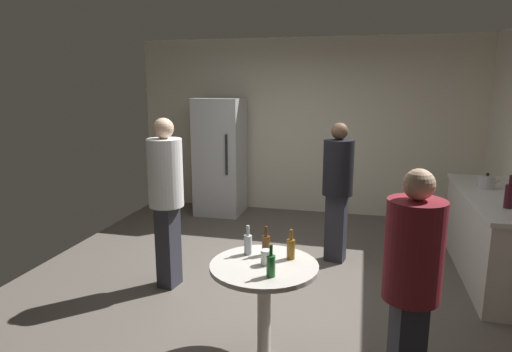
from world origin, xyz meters
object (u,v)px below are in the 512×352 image
at_px(person_in_black_shirt, 338,182).
at_px(beer_bottle_amber, 291,248).
at_px(wine_bottle_on_counter, 509,196).
at_px(kettle, 487,182).
at_px(beer_bottle_clear, 248,244).
at_px(person_in_maroon_shirt, 412,276).
at_px(refrigerator, 220,157).
at_px(person_in_white_shirt, 166,190).
at_px(plastic_cup_white, 266,257).
at_px(foreground_table, 264,278).
at_px(beer_bottle_brown, 266,245).
at_px(beer_bottle_green, 271,265).

bearing_deg(person_in_black_shirt, beer_bottle_amber, 5.25).
bearing_deg(wine_bottle_on_counter, beer_bottle_amber, -144.90).
bearing_deg(kettle, beer_bottle_clear, -136.45).
xyz_separation_m(kettle, wine_bottle_on_counter, (-0.00, -0.79, 0.05)).
xyz_separation_m(person_in_black_shirt, person_in_maroon_shirt, (0.58, -2.34, -0.03)).
bearing_deg(refrigerator, kettle, -20.55).
relative_size(person_in_black_shirt, person_in_white_shirt, 0.94).
bearing_deg(kettle, plastic_cup_white, -131.80).
distance_m(kettle, foreground_table, 2.99).
bearing_deg(beer_bottle_clear, plastic_cup_white, -41.69).
relative_size(beer_bottle_brown, person_in_white_shirt, 0.13).
distance_m(refrigerator, beer_bottle_amber, 3.76).
height_order(kettle, beer_bottle_amber, kettle).
distance_m(beer_bottle_brown, plastic_cup_white, 0.18).
height_order(plastic_cup_white, person_in_white_shirt, person_in_white_shirt).
xyz_separation_m(wine_bottle_on_counter, person_in_white_shirt, (-3.18, -0.50, -0.02)).
bearing_deg(beer_bottle_green, person_in_maroon_shirt, -10.86).
distance_m(beer_bottle_brown, person_in_white_shirt, 1.40).
relative_size(beer_bottle_brown, person_in_maroon_shirt, 0.15).
height_order(beer_bottle_brown, beer_bottle_green, same).
xyz_separation_m(beer_bottle_green, person_in_white_shirt, (-1.29, 1.11, 0.18)).
bearing_deg(person_in_black_shirt, person_in_maroon_shirt, 26.27).
distance_m(refrigerator, wine_bottle_on_counter, 4.06).
distance_m(kettle, person_in_black_shirt, 1.60).
bearing_deg(foreground_table, beer_bottle_brown, 98.59).
distance_m(person_in_white_shirt, person_in_maroon_shirt, 2.53).
relative_size(wine_bottle_on_counter, foreground_table, 0.39).
xyz_separation_m(wine_bottle_on_counter, beer_bottle_clear, (-2.15, -1.26, -0.20)).
relative_size(beer_bottle_clear, person_in_black_shirt, 0.14).
bearing_deg(beer_bottle_amber, beer_bottle_brown, 171.26).
bearing_deg(beer_bottle_clear, beer_bottle_green, -54.04).
bearing_deg(refrigerator, person_in_white_shirt, -83.33).
height_order(beer_bottle_amber, person_in_black_shirt, person_in_black_shirt).
height_order(kettle, beer_bottle_green, kettle).
bearing_deg(beer_bottle_brown, wine_bottle_on_counter, 31.72).
bearing_deg(beer_bottle_brown, person_in_white_shirt, 147.55).
bearing_deg(plastic_cup_white, refrigerator, 113.33).
bearing_deg(beer_bottle_amber, beer_bottle_clear, 177.72).
bearing_deg(beer_bottle_brown, refrigerator, 113.83).
height_order(kettle, beer_bottle_clear, kettle).
xyz_separation_m(refrigerator, wine_bottle_on_counter, (3.48, -2.09, 0.12)).
bearing_deg(beer_bottle_green, person_in_black_shirt, 81.95).
bearing_deg(beer_bottle_brown, beer_bottle_clear, -172.91).
bearing_deg(refrigerator, beer_bottle_clear, -68.28).
height_order(person_in_white_shirt, person_in_maroon_shirt, person_in_white_shirt).
distance_m(foreground_table, beer_bottle_amber, 0.30).
bearing_deg(person_in_white_shirt, person_in_maroon_shirt, -22.96).
bearing_deg(beer_bottle_clear, wine_bottle_on_counter, 30.39).
distance_m(wine_bottle_on_counter, person_in_white_shirt, 3.22).
bearing_deg(beer_bottle_clear, person_in_white_shirt, 143.60).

